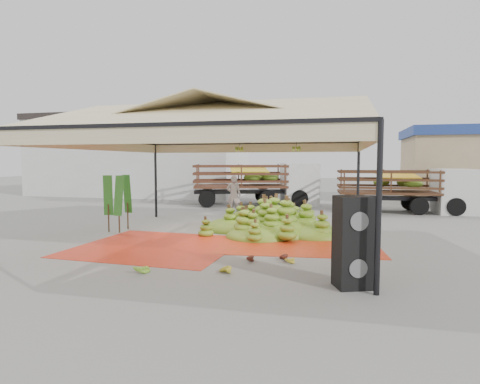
% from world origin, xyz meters
% --- Properties ---
extents(ground, '(90.00, 90.00, 0.00)m').
position_xyz_m(ground, '(0.00, 0.00, 0.00)').
color(ground, slate).
rests_on(ground, ground).
extents(canopy_tent, '(8.10, 8.10, 4.00)m').
position_xyz_m(canopy_tent, '(0.00, 0.00, 3.30)').
color(canopy_tent, black).
rests_on(canopy_tent, ground).
extents(building_white, '(14.30, 6.30, 5.40)m').
position_xyz_m(building_white, '(-10.00, 14.00, 2.71)').
color(building_white, silver).
rests_on(building_white, ground).
extents(building_tan, '(6.30, 5.30, 4.10)m').
position_xyz_m(building_tan, '(10.00, 13.00, 2.07)').
color(building_tan, tan).
rests_on(building_tan, ground).
extents(tarp_left, '(4.27, 4.09, 0.01)m').
position_xyz_m(tarp_left, '(-1.41, -1.28, 0.01)').
color(tarp_left, red).
rests_on(tarp_left, ground).
extents(tarp_right, '(4.77, 4.96, 0.01)m').
position_xyz_m(tarp_right, '(2.18, 0.63, 0.01)').
color(tarp_right, red).
rests_on(tarp_right, ground).
extents(banana_heap, '(5.41, 4.62, 1.07)m').
position_xyz_m(banana_heap, '(1.34, 1.52, 0.53)').
color(banana_heap, '#4D6E17').
rests_on(banana_heap, ground).
extents(hand_yellow_a, '(0.51, 0.47, 0.19)m').
position_xyz_m(hand_yellow_a, '(2.23, -2.19, 0.09)').
color(hand_yellow_a, gold).
rests_on(hand_yellow_a, ground).
extents(hand_yellow_b, '(0.63, 0.62, 0.22)m').
position_xyz_m(hand_yellow_b, '(1.05, -3.43, 0.11)').
color(hand_yellow_b, gold).
rests_on(hand_yellow_b, ground).
extents(hand_red_a, '(0.52, 0.46, 0.21)m').
position_xyz_m(hand_red_a, '(1.29, -2.29, 0.10)').
color(hand_red_a, '#5C2215').
rests_on(hand_red_a, ground).
extents(hand_red_b, '(0.55, 0.50, 0.21)m').
position_xyz_m(hand_red_b, '(2.03, -2.00, 0.11)').
color(hand_red_b, '#572313').
rests_on(hand_red_b, ground).
extents(hand_green, '(0.63, 0.59, 0.23)m').
position_xyz_m(hand_green, '(-0.63, -3.70, 0.11)').
color(hand_green, '#5D821B').
rests_on(hand_green, ground).
extents(hanging_bunches, '(1.74, 0.24, 0.20)m').
position_xyz_m(hanging_bunches, '(1.51, -0.82, 2.62)').
color(hanging_bunches, '#4A7117').
rests_on(hanging_bunches, ground).
extents(speaker_stack, '(0.76, 0.71, 1.67)m').
position_xyz_m(speaker_stack, '(3.60, -3.67, 0.84)').
color(speaker_stack, black).
rests_on(speaker_stack, ground).
extents(banana_leaves, '(0.96, 1.36, 3.70)m').
position_xyz_m(banana_leaves, '(-3.70, 0.75, 0.00)').
color(banana_leaves, '#236B1C').
rests_on(banana_leaves, ground).
extents(vendor, '(0.69, 0.51, 1.71)m').
position_xyz_m(vendor, '(-1.04, 5.35, 0.85)').
color(vendor, gray).
rests_on(vendor, ground).
extents(truck_left, '(6.74, 4.01, 2.19)m').
position_xyz_m(truck_left, '(-0.70, 9.51, 1.35)').
color(truck_left, '#532D1B').
rests_on(truck_left, ground).
extents(truck_right, '(5.82, 2.31, 1.96)m').
position_xyz_m(truck_right, '(6.39, 8.13, 1.21)').
color(truck_right, '#4A2B18').
rests_on(truck_right, ground).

